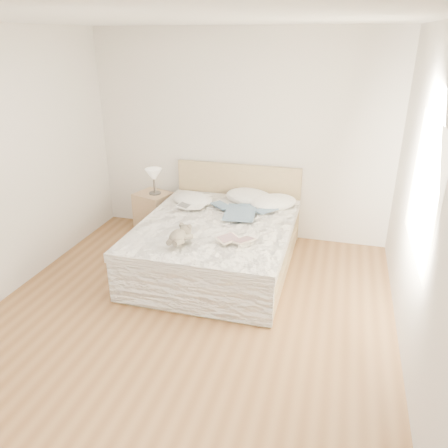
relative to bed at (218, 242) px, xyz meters
The scene contains 15 objects.
floor 1.23m from the bed, 90.00° to the right, with size 4.00×4.50×0.00m, color brown.
ceiling 2.67m from the bed, 90.00° to the right, with size 4.00×4.50×0.00m, color white.
wall_back 1.49m from the bed, 90.00° to the left, with size 4.00×0.02×2.70m, color silver.
wall_right 2.55m from the bed, 30.79° to the right, with size 0.02×4.50×2.70m, color silver.
window 2.46m from the bed, 24.16° to the right, with size 0.02×1.30×1.10m, color white.
bed is the anchor object (origin of this frame).
nightstand 1.40m from the bed, 146.74° to the left, with size 0.45×0.40×0.56m, color tan.
table_lamp 1.45m from the bed, 146.12° to the left, with size 0.23×0.23×0.36m.
pillow_left 0.76m from the bed, 134.98° to the left, with size 0.53×0.37×0.16m, color silver.
pillow_middle 0.85m from the bed, 74.45° to the left, with size 0.66×0.46×0.20m, color white.
pillow_right 0.91m from the bed, 49.88° to the left, with size 0.61×0.42×0.18m, color white.
blouse 0.45m from the bed, 45.90° to the left, with size 0.57×0.61×0.02m, color #3D5671, non-canonical shape.
photo_book 0.59m from the bed, 147.68° to the left, with size 0.35×0.24×0.03m, color white.
childrens_book 0.72m from the bed, 57.04° to the right, with size 0.34×0.23×0.02m, color beige.
teddy_bear 0.87m from the bed, 104.81° to the right, with size 0.21×0.30×0.16m, color #6B6253, non-canonical shape.
Camera 1 is at (1.32, -3.32, 2.58)m, focal length 35.00 mm.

